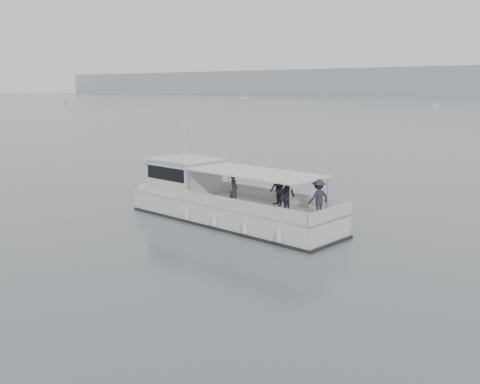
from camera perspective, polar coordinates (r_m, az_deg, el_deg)
The scene contains 2 objects.
ground at distance 27.50m, azimuth -13.83°, elevation -3.11°, with size 1400.00×1400.00×0.00m, color #525C61.
tour_boat at distance 27.18m, azimuth -2.63°, elevation -0.98°, with size 13.42×4.56×5.58m.
Camera 1 is at (20.74, -16.83, 6.53)m, focal length 40.00 mm.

